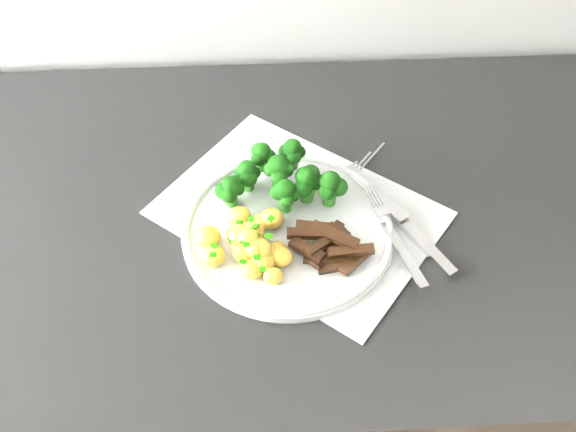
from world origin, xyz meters
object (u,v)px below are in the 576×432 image
object	(u,v)px
counter	(311,380)
knife	(411,230)
fork	(396,238)
plate	(288,229)
recipe_paper	(299,213)
broccoli	(283,176)
potatoes	(250,243)
beef_strips	(330,247)

from	to	relation	value
counter	knife	xyz separation A→B (m)	(0.10, -0.04, 0.44)
fork	plate	bearing A→B (deg)	166.91
recipe_paper	broccoli	xyz separation A→B (m)	(-0.02, 0.02, 0.04)
potatoes	knife	distance (m)	0.19
potatoes	beef_strips	world-z (taller)	potatoes
knife	counter	bearing A→B (deg)	157.04
recipe_paper	plate	bearing A→B (deg)	-116.44
fork	knife	world-z (taller)	fork
plate	potatoes	world-z (taller)	potatoes
broccoli	fork	size ratio (longest dim) A/B	1.00
counter	fork	xyz separation A→B (m)	(0.08, -0.06, 0.45)
recipe_paper	knife	bearing A→B (deg)	-17.09
potatoes	counter	bearing A→B (deg)	37.43
recipe_paper	beef_strips	distance (m)	0.08
broccoli	fork	distance (m)	0.15
beef_strips	fork	xyz separation A→B (m)	(0.08, 0.01, -0.00)
plate	potatoes	xyz separation A→B (m)	(-0.04, -0.03, 0.02)
broccoli	fork	world-z (taller)	broccoli
counter	beef_strips	bearing A→B (deg)	-87.15
beef_strips	fork	size ratio (longest dim) A/B	0.62
knife	recipe_paper	bearing A→B (deg)	162.91
broccoli	fork	xyz separation A→B (m)	(0.12, -0.08, -0.02)
recipe_paper	beef_strips	size ratio (longest dim) A/B	3.98
fork	knife	size ratio (longest dim) A/B	0.89
fork	recipe_paper	bearing A→B (deg)	151.72
plate	potatoes	size ratio (longest dim) A/B	2.28
plate	counter	bearing A→B (deg)	38.50
recipe_paper	broccoli	bearing A→B (deg)	124.58
counter	broccoli	size ratio (longest dim) A/B	14.73
recipe_paper	knife	world-z (taller)	knife
beef_strips	broccoli	bearing A→B (deg)	117.14
broccoli	beef_strips	bearing A→B (deg)	-62.86
plate	recipe_paper	bearing A→B (deg)	63.56
broccoli	knife	world-z (taller)	broccoli
fork	knife	distance (m)	0.03
plate	knife	xyz separation A→B (m)	(0.14, -0.01, 0.00)
plate	fork	distance (m)	0.12
beef_strips	fork	distance (m)	0.08
broccoli	beef_strips	xyz separation A→B (m)	(0.05, -0.09, -0.02)
counter	fork	world-z (taller)	fork
recipe_paper	potatoes	distance (m)	0.09
fork	beef_strips	bearing A→B (deg)	-172.35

